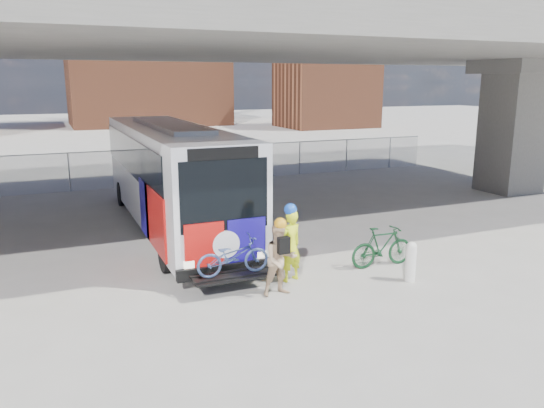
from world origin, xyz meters
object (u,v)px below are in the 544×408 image
cyclist_hivis (290,244)px  cyclist_tan (280,259)px  bollard (411,260)px  bus (170,168)px  bike_parked (382,247)px

cyclist_hivis → cyclist_tan: size_ratio=1.07×
bollard → cyclist_tan: bearing=171.7°
bollard → cyclist_hivis: (-2.83, 1.26, 0.42)m
bus → bike_parked: bus is taller
cyclist_tan → bus: bearing=97.5°
cyclist_tan → bike_parked: 3.51m
bollard → bike_parked: bearing=91.5°
cyclist_hivis → bike_parked: 2.83m
bus → bollard: size_ratio=12.22×
bollard → cyclist_hivis: size_ratio=0.51×
bus → bike_parked: bearing=-55.1°
bollard → bike_parked: size_ratio=0.55×
bus → cyclist_hivis: bearing=-75.5°
cyclist_tan → bike_parked: bearing=11.2°
bus → cyclist_hivis: (1.64, -6.32, -1.12)m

